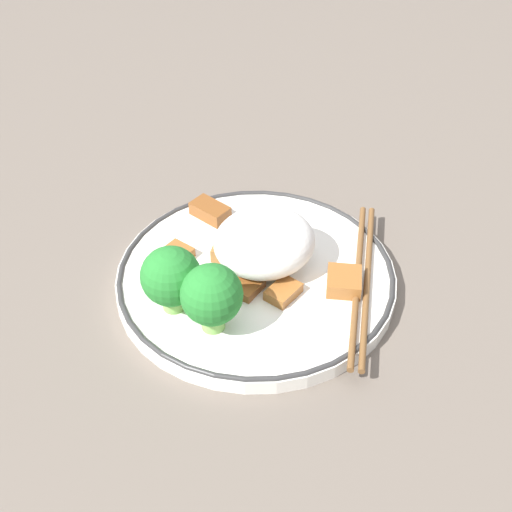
# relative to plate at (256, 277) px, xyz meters

# --- Properties ---
(ground_plane) EXTENTS (3.00, 3.00, 0.00)m
(ground_plane) POSITION_rel_plate_xyz_m (0.00, 0.00, -0.01)
(ground_plane) COLOR #665B51
(plate) EXTENTS (0.25, 0.25, 0.02)m
(plate) POSITION_rel_plate_xyz_m (0.00, 0.00, 0.00)
(plate) COLOR white
(plate) RESTS_ON ground_plane
(rice_mound) EXTENTS (0.08, 0.09, 0.05)m
(rice_mound) POSITION_rel_plate_xyz_m (-0.01, 0.01, 0.03)
(rice_mound) COLOR white
(rice_mound) RESTS_ON plate
(broccoli_back_left) EXTENTS (0.05, 0.05, 0.06)m
(broccoli_back_left) POSITION_rel_plate_xyz_m (0.02, -0.08, 0.04)
(broccoli_back_left) COLOR #7FB756
(broccoli_back_left) RESTS_ON plate
(broccoli_back_center) EXTENTS (0.05, 0.05, 0.06)m
(broccoli_back_center) POSITION_rel_plate_xyz_m (0.05, -0.05, 0.04)
(broccoli_back_center) COLOR #7FB756
(broccoli_back_center) RESTS_ON plate
(meat_near_front) EXTENTS (0.04, 0.04, 0.01)m
(meat_near_front) POSITION_rel_plate_xyz_m (0.02, -0.02, 0.01)
(meat_near_front) COLOR brown
(meat_near_front) RESTS_ON plate
(meat_near_left) EXTENTS (0.04, 0.04, 0.01)m
(meat_near_left) POSITION_rel_plate_xyz_m (-0.04, -0.06, 0.01)
(meat_near_left) COLOR #995B28
(meat_near_left) RESTS_ON plate
(meat_near_right) EXTENTS (0.04, 0.03, 0.01)m
(meat_near_right) POSITION_rel_plate_xyz_m (-0.03, -0.02, 0.01)
(meat_near_right) COLOR #9E6633
(meat_near_right) RESTS_ON plate
(meat_near_back) EXTENTS (0.04, 0.04, 0.01)m
(meat_near_back) POSITION_rel_plate_xyz_m (0.04, 0.07, 0.01)
(meat_near_back) COLOR #995B28
(meat_near_back) RESTS_ON plate
(meat_on_rice_edge) EXTENTS (0.03, 0.04, 0.01)m
(meat_on_rice_edge) POSITION_rel_plate_xyz_m (0.03, 0.01, 0.01)
(meat_on_rice_edge) COLOR #995B28
(meat_on_rice_edge) RESTS_ON plate
(meat_mid_left) EXTENTS (0.04, 0.04, 0.01)m
(meat_mid_left) POSITION_rel_plate_xyz_m (-0.09, -0.02, 0.01)
(meat_mid_left) COLOR brown
(meat_mid_left) RESTS_ON plate
(chopsticks) EXTENTS (0.19, 0.11, 0.01)m
(chopsticks) POSITION_rel_plate_xyz_m (0.04, 0.08, 0.01)
(chopsticks) COLOR brown
(chopsticks) RESTS_ON plate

